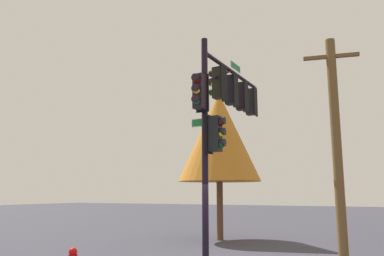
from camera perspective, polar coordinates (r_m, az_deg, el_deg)
name	(u,v)px	position (r m, az deg, el deg)	size (l,w,h in m)	color
signal_pole_assembly	(224,107)	(13.36, 4.78, 3.18)	(5.45, 1.15, 7.20)	black
utility_pole	(337,144)	(13.34, 20.82, -2.27)	(0.45, 1.79, 7.43)	brown
tree_near	(219,136)	(19.27, 4.07, -1.25)	(4.09, 4.09, 7.35)	brown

